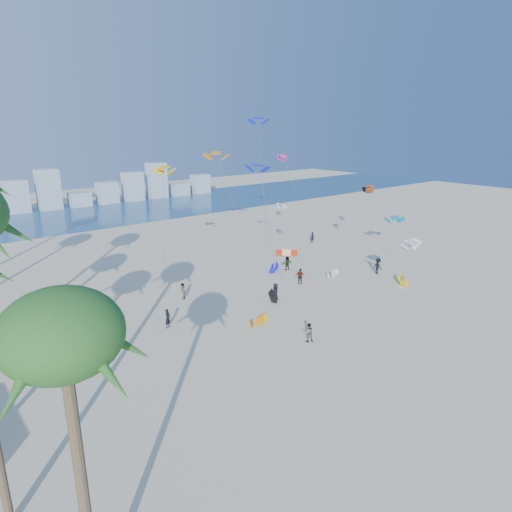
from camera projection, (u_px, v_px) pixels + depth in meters
ground at (364, 371)px, 32.39m from camera, size 220.00×220.00×0.00m
ocean at (59, 218)px, 85.72m from camera, size 220.00×220.00×0.00m
kitesurfer_near at (168, 318)px, 39.12m from camera, size 0.75×0.69×1.73m
kitesurfer_mid at (308, 332)px, 36.57m from camera, size 0.98×0.90×1.63m
kitesurfers_far at (303, 271)px, 51.76m from camera, size 27.56×16.05×1.92m
grounded_kites at (306, 276)px, 51.25m from camera, size 22.07×19.15×0.94m
flying_kites at (296, 175)px, 53.35m from camera, size 33.46×32.94×18.58m
distant_skyline at (36, 196)px, 91.53m from camera, size 85.00×3.00×8.40m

